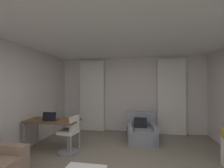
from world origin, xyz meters
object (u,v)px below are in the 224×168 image
at_px(laptop, 51,119).
at_px(armchair, 141,132).
at_px(desk, 53,123).
at_px(desk_chair, 70,136).

bearing_deg(laptop, armchair, 27.99).
relative_size(desk, laptop, 3.78).
xyz_separation_m(desk_chair, laptop, (-0.48, -0.04, 0.41)).
height_order(desk, laptop, laptop).
bearing_deg(desk_chair, armchair, 33.55).
xyz_separation_m(armchair, desk, (-2.16, -1.05, 0.42)).
xyz_separation_m(desk, laptop, (0.00, -0.10, 0.11)).
distance_m(armchair, desk, 2.43).
relative_size(armchair, desk, 0.73).
distance_m(desk_chair, laptop, 0.63).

